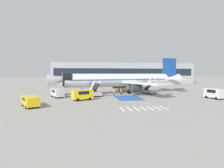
{
  "coord_description": "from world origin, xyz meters",
  "views": [
    {
      "loc": [
        -9.45,
        -50.98,
        5.71
      ],
      "look_at": [
        -2.15,
        -1.79,
        2.84
      ],
      "focal_mm": 28.0,
      "sensor_mm": 36.0,
      "label": 1
    }
  ],
  "objects_px": {
    "service_van_0": "(214,93)",
    "ground_crew_0": "(120,91)",
    "service_van_2": "(82,94)",
    "airliner": "(122,80)",
    "ground_crew_1": "(114,92)",
    "service_van_1": "(30,100)",
    "ground_crew_3": "(113,91)",
    "boarding_stairs_aft": "(149,90)",
    "baggage_cart": "(168,93)",
    "service_van_3": "(57,92)",
    "terminal_building": "(124,73)",
    "ground_crew_2": "(121,92)",
    "boarding_stairs_forward": "(95,92)",
    "fuel_tanker": "(121,83)"
  },
  "relations": [
    {
      "from": "service_van_0",
      "to": "ground_crew_0",
      "type": "xyz_separation_m",
      "value": [
        -19.62,
        11.85,
        -0.38
      ]
    },
    {
      "from": "service_van_2",
      "to": "airliner",
      "type": "bearing_deg",
      "value": -63.43
    },
    {
      "from": "ground_crew_1",
      "to": "service_van_1",
      "type": "bearing_deg",
      "value": -57.03
    },
    {
      "from": "ground_crew_3",
      "to": "boarding_stairs_aft",
      "type": "bearing_deg",
      "value": 126.16
    },
    {
      "from": "baggage_cart",
      "to": "ground_crew_3",
      "type": "height_order",
      "value": "ground_crew_3"
    },
    {
      "from": "ground_crew_1",
      "to": "ground_crew_3",
      "type": "height_order",
      "value": "ground_crew_3"
    },
    {
      "from": "ground_crew_1",
      "to": "service_van_3",
      "type": "bearing_deg",
      "value": -90.78
    },
    {
      "from": "ground_crew_0",
      "to": "terminal_building",
      "type": "bearing_deg",
      "value": -38.36
    },
    {
      "from": "ground_crew_3",
      "to": "terminal_building",
      "type": "relative_size",
      "value": 0.02
    },
    {
      "from": "ground_crew_3",
      "to": "ground_crew_2",
      "type": "bearing_deg",
      "value": 83.88
    },
    {
      "from": "boarding_stairs_forward",
      "to": "ground_crew_2",
      "type": "distance_m",
      "value": 7.11
    },
    {
      "from": "boarding_stairs_aft",
      "to": "ground_crew_2",
      "type": "xyz_separation_m",
      "value": [
        -8.7,
        -2.82,
        -0.12
      ]
    },
    {
      "from": "baggage_cart",
      "to": "ground_crew_1",
      "type": "relative_size",
      "value": 1.64
    },
    {
      "from": "terminal_building",
      "to": "boarding_stairs_aft",
      "type": "bearing_deg",
      "value": -95.48
    },
    {
      "from": "fuel_tanker",
      "to": "service_van_1",
      "type": "height_order",
      "value": "fuel_tanker"
    },
    {
      "from": "fuel_tanker",
      "to": "service_van_3",
      "type": "xyz_separation_m",
      "value": [
        -22.19,
        -31.37,
        -0.49
      ]
    },
    {
      "from": "service_van_3",
      "to": "ground_crew_2",
      "type": "relative_size",
      "value": 3.17
    },
    {
      "from": "ground_crew_0",
      "to": "ground_crew_3",
      "type": "bearing_deg",
      "value": 89.06
    },
    {
      "from": "service_van_2",
      "to": "ground_crew_3",
      "type": "distance_m",
      "value": 12.03
    },
    {
      "from": "baggage_cart",
      "to": "terminal_building",
      "type": "relative_size",
      "value": 0.03
    },
    {
      "from": "boarding_stairs_forward",
      "to": "ground_crew_0",
      "type": "height_order",
      "value": "boarding_stairs_forward"
    },
    {
      "from": "airliner",
      "to": "ground_crew_3",
      "type": "distance_m",
      "value": 6.04
    },
    {
      "from": "boarding_stairs_forward",
      "to": "baggage_cart",
      "type": "bearing_deg",
      "value": -10.09
    },
    {
      "from": "airliner",
      "to": "service_van_0",
      "type": "relative_size",
      "value": 9.19
    },
    {
      "from": "fuel_tanker",
      "to": "terminal_building",
      "type": "relative_size",
      "value": 0.11
    },
    {
      "from": "service_van_1",
      "to": "service_van_3",
      "type": "xyz_separation_m",
      "value": [
        2.69,
        11.81,
        0.14
      ]
    },
    {
      "from": "service_van_3",
      "to": "service_van_0",
      "type": "bearing_deg",
      "value": 141.68
    },
    {
      "from": "airliner",
      "to": "ground_crew_0",
      "type": "distance_m",
      "value": 4.52
    },
    {
      "from": "boarding_stairs_forward",
      "to": "ground_crew_3",
      "type": "relative_size",
      "value": 3.02
    },
    {
      "from": "fuel_tanker",
      "to": "baggage_cart",
      "type": "relative_size",
      "value": 3.33
    },
    {
      "from": "service_van_0",
      "to": "service_van_2",
      "type": "height_order",
      "value": "service_van_0"
    },
    {
      "from": "service_van_1",
      "to": "ground_crew_2",
      "type": "height_order",
      "value": "service_van_1"
    },
    {
      "from": "boarding_stairs_forward",
      "to": "terminal_building",
      "type": "bearing_deg",
      "value": 58.07
    },
    {
      "from": "airliner",
      "to": "ground_crew_0",
      "type": "height_order",
      "value": "airliner"
    },
    {
      "from": "boarding_stairs_aft",
      "to": "ground_crew_0",
      "type": "bearing_deg",
      "value": 170.49
    },
    {
      "from": "service_van_1",
      "to": "terminal_building",
      "type": "xyz_separation_m",
      "value": [
        33.34,
        75.46,
        5.08
      ]
    },
    {
      "from": "ground_crew_3",
      "to": "service_van_1",
      "type": "bearing_deg",
      "value": -20.37
    },
    {
      "from": "fuel_tanker",
      "to": "service_van_3",
      "type": "height_order",
      "value": "fuel_tanker"
    },
    {
      "from": "ground_crew_1",
      "to": "ground_crew_2",
      "type": "height_order",
      "value": "ground_crew_1"
    },
    {
      "from": "fuel_tanker",
      "to": "ground_crew_0",
      "type": "relative_size",
      "value": 5.62
    },
    {
      "from": "airliner",
      "to": "ground_crew_0",
      "type": "bearing_deg",
      "value": 149.81
    },
    {
      "from": "airliner",
      "to": "ground_crew_1",
      "type": "distance_m",
      "value": 8.06
    },
    {
      "from": "fuel_tanker",
      "to": "service_van_2",
      "type": "relative_size",
      "value": 2.07
    },
    {
      "from": "boarding_stairs_forward",
      "to": "ground_crew_1",
      "type": "relative_size",
      "value": 3.08
    },
    {
      "from": "boarding_stairs_aft",
      "to": "boarding_stairs_forward",
      "type": "bearing_deg",
      "value": 180.0
    },
    {
      "from": "service_van_2",
      "to": "ground_crew_1",
      "type": "relative_size",
      "value": 2.63
    },
    {
      "from": "fuel_tanker",
      "to": "service_van_1",
      "type": "relative_size",
      "value": 1.72
    },
    {
      "from": "service_van_3",
      "to": "boarding_stairs_forward",
      "type": "bearing_deg",
      "value": 160.02
    },
    {
      "from": "ground_crew_1",
      "to": "terminal_building",
      "type": "relative_size",
      "value": 0.02
    },
    {
      "from": "service_van_1",
      "to": "ground_crew_1",
      "type": "distance_m",
      "value": 20.96
    }
  ]
}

